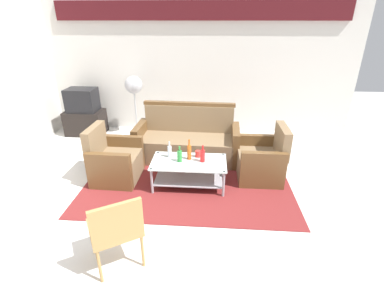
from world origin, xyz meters
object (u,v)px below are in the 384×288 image
bottle_clear (170,151)px  pedestal_fan (134,88)px  cup (198,154)px  tv_stand (86,122)px  armchair_left (115,162)px  bottle_red (203,156)px  bottle_green (180,156)px  wicker_chair (116,227)px  armchair_right (262,161)px  coffee_table (189,170)px  bottle_orange (189,152)px  television (82,100)px  couch (187,142)px

bottle_clear → pedestal_fan: (-1.00, 1.86, 0.51)m
cup → tv_stand: 3.11m
armchair_left → bottle_red: (1.37, -0.12, 0.22)m
bottle_green → wicker_chair: wicker_chair is taller
armchair_right → pedestal_fan: pedestal_fan is taller
coffee_table → cup: size_ratio=11.00×
cup → coffee_table: bearing=-127.7°
wicker_chair → pedestal_fan: bearing=70.5°
bottle_red → bottle_orange: bearing=162.8°
armchair_left → pedestal_fan: size_ratio=0.67×
bottle_red → armchair_right: bearing=19.4°
bottle_clear → pedestal_fan: size_ratio=0.20×
cup → television: size_ratio=0.17×
coffee_table → wicker_chair: 1.68m
armchair_right → pedestal_fan: 3.02m
tv_stand → pedestal_fan: pedestal_fan is taller
bottle_green → cup: bearing=32.9°
couch → bottle_red: size_ratio=7.08×
pedestal_fan → bottle_red: bearing=-52.7°
tv_stand → bottle_red: bearing=-36.3°
couch → armchair_left: couch is taller
armchair_right → pedestal_fan: (-2.42, 1.65, 0.73)m
couch → tv_stand: size_ratio=2.28×
bottle_clear → tv_stand: size_ratio=0.31×
armchair_left → coffee_table: (1.17, -0.13, -0.02)m
bottle_red → cup: 0.17m
couch → armchair_left: 1.33m
armchair_left → cup: 1.31m
armchair_right → tv_stand: 3.89m
bottle_red → cup: bottle_red is taller
bottle_clear → television: television is taller
pedestal_fan → wicker_chair: size_ratio=1.51×
coffee_table → bottle_green: bearing=-176.9°
bottle_orange → cup: (0.12, 0.09, -0.07)m
bottle_green → pedestal_fan: size_ratio=0.19×
television → wicker_chair: (1.85, -3.50, -0.27)m
armchair_right → wicker_chair: armchair_right is taller
bottle_orange → television: (-2.42, 1.87, 0.23)m
bottle_orange → bottle_red: (0.20, -0.06, -0.02)m
armchair_right → bottle_red: 1.00m
cup → pedestal_fan: pedestal_fan is taller
armchair_right → tv_stand: (-3.54, 1.60, -0.03)m
coffee_table → bottle_orange: size_ratio=3.45×
pedestal_fan → coffee_table: bearing=-56.7°
armchair_right → television: (-3.54, 1.60, 0.47)m
bottle_clear → wicker_chair: bearing=-99.3°
couch → bottle_green: couch is taller
cup → wicker_chair: (-0.70, -1.72, 0.03)m
bottle_clear → bottle_green: bearing=-38.1°
bottle_red → tv_stand: size_ratio=0.32×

